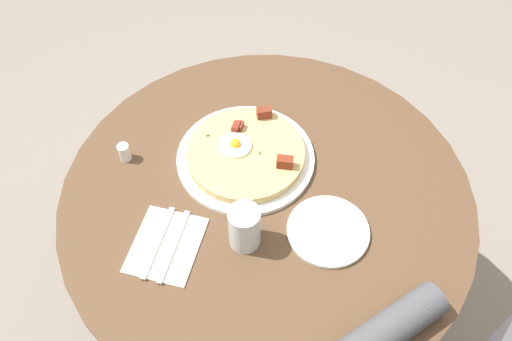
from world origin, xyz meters
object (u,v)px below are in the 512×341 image
Objects in this scene: breakfast_pizza at (246,153)px; bread_plate at (327,232)px; fork at (174,246)px; dining_table at (266,231)px; knife at (158,242)px; salt_shaker at (124,152)px; water_glass at (244,227)px; pizza_plate at (246,158)px.

bread_plate is at bearing -100.84° from breakfast_pizza.
breakfast_pizza is 1.57× the size of fork.
knife is at bearing 157.89° from dining_table.
fork is 3.93× the size of salt_shaker.
knife is at bearing -117.68° from salt_shaker.
water_glass reaches higher than knife.
fork is at bearing -173.69° from pizza_plate.
pizza_plate is 0.28m from fork.
dining_table is at bearing 88.51° from bread_plate.
fork is (-0.24, 0.07, 0.18)m from dining_table.
breakfast_pizza is at bearing 64.84° from dining_table.
dining_table is 0.31m from fork.
fork is 1.64× the size of water_glass.
knife is (-0.30, 0.00, -0.02)m from breakfast_pizza.
pizza_plate is 0.23m from water_glass.
salt_shaker is at bearing 111.79° from dining_table.
knife is at bearing 90.00° from fork.
knife is 0.26m from salt_shaker.
bread_plate is 1.00× the size of fork.
bread_plate is at bearing -71.48° from knife.
water_glass is (0.11, -0.11, 0.05)m from fork.
water_glass is (-0.12, 0.13, 0.05)m from bread_plate.
bread_plate is 1.65× the size of water_glass.
salt_shaker reaches higher than bread_plate.
breakfast_pizza reaches higher than pizza_plate.
water_glass is at bearing -73.10° from knife.
knife is (-0.30, 0.00, 0.00)m from pizza_plate.
breakfast_pizza is at bearing -17.45° from fork.
knife is (-0.25, 0.10, 0.18)m from dining_table.
water_glass reaches higher than bread_plate.
dining_table is 5.30× the size of knife.
bread_plate is 0.51m from salt_shaker.
water_glass reaches higher than fork.
dining_table is 0.25m from bread_plate.
fork and knife have the same top height.
water_glass is at bearing -89.61° from salt_shaker.
knife is (-0.25, 0.27, 0.00)m from bread_plate.
breakfast_pizza reaches higher than bread_plate.
dining_table is 0.27m from water_glass.
breakfast_pizza reaches higher than fork.
breakfast_pizza is 0.27m from bread_plate.
salt_shaker is at bearing 44.29° from fork.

